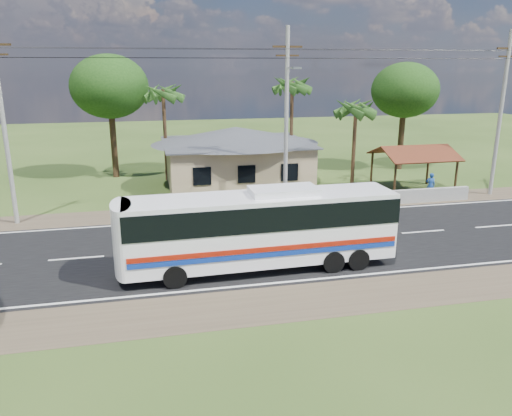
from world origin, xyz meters
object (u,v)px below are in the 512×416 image
(coach_bus, at_px, (262,224))
(person, at_px, (430,185))
(motorcycle, at_px, (255,206))
(waiting_shed, at_px, (414,154))

(coach_bus, distance_m, person, 17.07)
(motorcycle, height_order, person, person)
(waiting_shed, height_order, motorcycle, waiting_shed)
(person, bearing_deg, waiting_shed, -64.12)
(person, bearing_deg, coach_bus, 50.64)
(coach_bus, distance_m, motorcycle, 8.96)
(waiting_shed, relative_size, motorcycle, 3.19)
(waiting_shed, bearing_deg, coach_bus, -140.04)
(coach_bus, height_order, person, coach_bus)
(waiting_shed, height_order, person, waiting_shed)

